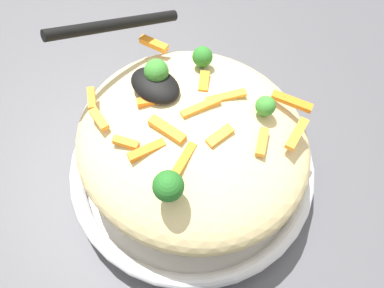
{
  "coord_description": "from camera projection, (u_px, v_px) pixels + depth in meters",
  "views": [
    {
      "loc": [
        -0.13,
        0.17,
        0.45
      ],
      "look_at": [
        0.0,
        0.0,
        0.08
      ],
      "focal_mm": 37.11,
      "sensor_mm": 36.0,
      "label": 1
    }
  ],
  "objects": [
    {
      "name": "ground_plane",
      "position": [
        192.0,
        175.0,
        0.5
      ],
      "size": [
        2.4,
        2.4,
        0.0
      ],
      "primitive_type": "plane",
      "color": "#4C4C51"
    },
    {
      "name": "serving_bowl",
      "position": [
        192.0,
        167.0,
        0.48
      ],
      "size": [
        0.29,
        0.29,
        0.04
      ],
      "color": "silver",
      "rests_on": "ground_plane"
    },
    {
      "name": "pasta_mound",
      "position": [
        192.0,
        142.0,
        0.43
      ],
      "size": [
        0.26,
        0.24,
        0.09
      ],
      "primitive_type": "ellipsoid",
      "color": "#DBC689",
      "rests_on": "serving_bowl"
    },
    {
      "name": "carrot_piece_0",
      "position": [
        126.0,
        143.0,
        0.38
      ],
      "size": [
        0.03,
        0.02,
        0.01
      ],
      "primitive_type": "cube",
      "rotation": [
        0.0,
        0.0,
        3.48
      ],
      "color": "orange",
      "rests_on": "pasta_mound"
    },
    {
      "name": "carrot_piece_1",
      "position": [
        201.0,
        108.0,
        0.39
      ],
      "size": [
        0.02,
        0.04,
        0.01
      ],
      "primitive_type": "cube",
      "rotation": [
        0.0,
        0.0,
        1.13
      ],
      "color": "orange",
      "rests_on": "pasta_mound"
    },
    {
      "name": "carrot_piece_2",
      "position": [
        204.0,
        82.0,
        0.41
      ],
      "size": [
        0.02,
        0.03,
        0.01
      ],
      "primitive_type": "cube",
      "rotation": [
        0.0,
        0.0,
        2.12
      ],
      "color": "orange",
      "rests_on": "pasta_mound"
    },
    {
      "name": "carrot_piece_3",
      "position": [
        262.0,
        142.0,
        0.38
      ],
      "size": [
        0.02,
        0.03,
        0.01
      ],
      "primitive_type": "cube",
      "rotation": [
        0.0,
        0.0,
        5.12
      ],
      "color": "orange",
      "rests_on": "pasta_mound"
    },
    {
      "name": "carrot_piece_4",
      "position": [
        155.0,
        101.0,
        0.4
      ],
      "size": [
        0.03,
        0.03,
        0.01
      ],
      "primitive_type": "cube",
      "rotation": [
        0.0,
        0.0,
        3.99
      ],
      "color": "orange",
      "rests_on": "pasta_mound"
    },
    {
      "name": "carrot_piece_5",
      "position": [
        147.0,
        150.0,
        0.38
      ],
      "size": [
        0.02,
        0.04,
        0.01
      ],
      "primitive_type": "cube",
      "rotation": [
        0.0,
        0.0,
        1.14
      ],
      "color": "orange",
      "rests_on": "pasta_mound"
    },
    {
      "name": "carrot_piece_6",
      "position": [
        167.0,
        130.0,
        0.38
      ],
      "size": [
        0.04,
        0.01,
        0.01
      ],
      "primitive_type": "cube",
      "rotation": [
        0.0,
        0.0,
        0.02
      ],
      "color": "orange",
      "rests_on": "pasta_mound"
    },
    {
      "name": "carrot_piece_7",
      "position": [
        292.0,
        102.0,
        0.41
      ],
      "size": [
        0.04,
        0.02,
        0.01
      ],
      "primitive_type": "cube",
      "rotation": [
        0.0,
        0.0,
        0.2
      ],
      "color": "orange",
      "rests_on": "pasta_mound"
    },
    {
      "name": "carrot_piece_8",
      "position": [
        99.0,
        119.0,
        0.39
      ],
      "size": [
        0.03,
        0.02,
        0.01
      ],
      "primitive_type": "cube",
      "rotation": [
        0.0,
        0.0,
        5.98
      ],
      "color": "orange",
      "rests_on": "pasta_mound"
    },
    {
      "name": "carrot_piece_9",
      "position": [
        226.0,
        97.0,
        0.4
      ],
      "size": [
        0.03,
        0.04,
        0.01
      ],
      "primitive_type": "cube",
      "rotation": [
        0.0,
        0.0,
        0.94
      ],
      "color": "orange",
      "rests_on": "pasta_mound"
    },
    {
      "name": "carrot_piece_10",
      "position": [
        297.0,
        134.0,
        0.39
      ],
      "size": [
        0.01,
        0.04,
        0.01
      ],
      "primitive_type": "cube",
      "rotation": [
        0.0,
        0.0,
        4.83
      ],
      "color": "orange",
      "rests_on": "pasta_mound"
    },
    {
      "name": "carrot_piece_11",
      "position": [
        92.0,
        98.0,
        0.41
      ],
      "size": [
        0.02,
        0.02,
        0.01
      ],
      "primitive_type": "cube",
      "rotation": [
        0.0,
        0.0,
        2.42
      ],
      "color": "orange",
      "rests_on": "pasta_mound"
    },
    {
      "name": "carrot_piece_12",
      "position": [
        218.0,
        139.0,
        0.38
      ],
      "size": [
        0.02,
        0.03,
        0.01
      ],
      "primitive_type": "cube",
      "rotation": [
        0.0,
        0.0,
        1.35
      ],
      "color": "orange",
      "rests_on": "pasta_mound"
    },
    {
      "name": "carrot_piece_13",
      "position": [
        154.0,
        44.0,
        0.44
      ],
      "size": [
        0.03,
        0.01,
        0.01
      ],
      "primitive_type": "cube",
      "rotation": [
        0.0,
        0.0,
        0.14
      ],
      "color": "orange",
      "rests_on": "pasta_mound"
    },
    {
      "name": "carrot_piece_14",
      "position": [
        182.0,
        163.0,
        0.37
      ],
      "size": [
        0.02,
        0.04,
        0.01
      ],
      "primitive_type": "cube",
      "rotation": [
        0.0,
        0.0,
        1.75
      ],
      "color": "orange",
      "rests_on": "pasta_mound"
    },
    {
      "name": "broccoli_floret_0",
      "position": [
        202.0,
        57.0,
        0.42
      ],
      "size": [
        0.02,
        0.02,
        0.02
      ],
      "color": "#296820",
      "rests_on": "pasta_mound"
    },
    {
      "name": "broccoli_floret_1",
      "position": [
        168.0,
        186.0,
        0.34
      ],
      "size": [
        0.03,
        0.03,
        0.04
      ],
      "color": "#205B1C",
      "rests_on": "pasta_mound"
    },
    {
      "name": "broccoli_floret_2",
      "position": [
        265.0,
        106.0,
        0.39
      ],
      "size": [
        0.02,
        0.02,
        0.02
      ],
      "color": "#377928",
      "rests_on": "pasta_mound"
    },
    {
      "name": "broccoli_floret_3",
      "position": [
        156.0,
        72.0,
        0.4
      ],
      "size": [
        0.03,
        0.03,
        0.03
      ],
      "color": "#377928",
      "rests_on": "pasta_mound"
    },
    {
      "name": "serving_spoon",
      "position": [
        141.0,
        63.0,
        0.41
      ],
      "size": [
        0.13,
        0.15,
        0.07
      ],
      "color": "black",
      "rests_on": "pasta_mound"
    }
  ]
}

